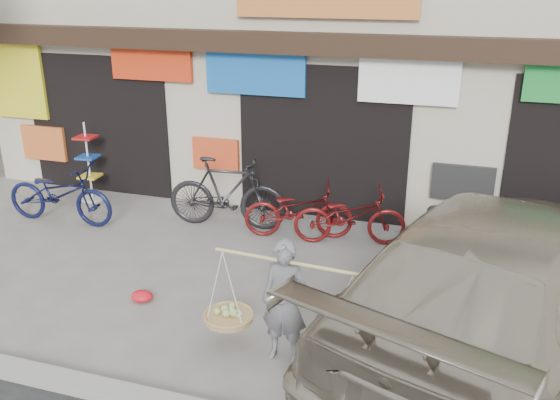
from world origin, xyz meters
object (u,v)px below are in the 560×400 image
(suv, at_px, (505,276))
(bike_0, at_px, (60,194))
(bike_3, at_px, (350,216))
(bike_1, at_px, (227,193))
(street_vendor, at_px, (285,308))
(bike_2, at_px, (298,210))
(display_rack, at_px, (89,169))

(suv, bearing_deg, bike_0, 7.35)
(bike_3, bearing_deg, bike_1, 74.99)
(street_vendor, bearing_deg, bike_1, 126.08)
(bike_1, bearing_deg, bike_2, -97.49)
(street_vendor, height_order, suv, suv)
(street_vendor, distance_m, bike_1, 3.93)
(bike_0, distance_m, bike_1, 2.94)
(bike_3, relative_size, display_rack, 1.17)
(street_vendor, distance_m, bike_3, 3.31)
(bike_3, bearing_deg, display_rack, 70.84)
(display_rack, bearing_deg, suv, -20.08)
(street_vendor, distance_m, suv, 2.54)
(suv, bearing_deg, street_vendor, 44.59)
(street_vendor, relative_size, display_rack, 1.27)
(street_vendor, height_order, bike_1, street_vendor)
(street_vendor, height_order, bike_0, street_vendor)
(suv, relative_size, display_rack, 4.28)
(street_vendor, height_order, display_rack, display_rack)
(bike_1, relative_size, display_rack, 1.34)
(bike_1, bearing_deg, suv, -123.33)
(bike_3, distance_m, display_rack, 5.19)
(bike_0, bearing_deg, street_vendor, -119.83)
(bike_1, distance_m, display_rack, 3.05)
(bike_1, height_order, bike_2, bike_1)
(bike_0, distance_m, bike_2, 4.19)
(bike_3, xyz_separation_m, display_rack, (-5.16, 0.46, 0.15))
(bike_0, height_order, suv, suv)
(display_rack, bearing_deg, bike_0, -81.62)
(display_rack, bearing_deg, bike_1, -8.05)
(bike_0, height_order, bike_2, bike_0)
(bike_0, height_order, bike_1, bike_1)
(bike_2, xyz_separation_m, bike_3, (0.86, 0.00, 0.00))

